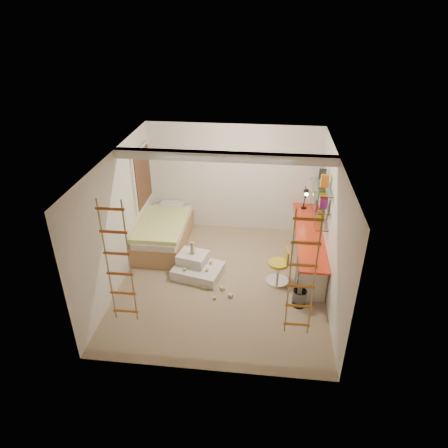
# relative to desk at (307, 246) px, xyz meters

# --- Properties ---
(floor) EXTENTS (4.50, 4.50, 0.00)m
(floor) POSITION_rel_desk_xyz_m (-1.72, -0.86, -0.40)
(floor) COLOR #978162
(floor) RESTS_ON ground
(ceiling_beam) EXTENTS (4.00, 0.18, 0.16)m
(ceiling_beam) POSITION_rel_desk_xyz_m (-1.72, -0.56, 2.12)
(ceiling_beam) COLOR white
(ceiling_beam) RESTS_ON ceiling
(window_frame) EXTENTS (0.06, 1.15, 1.35)m
(window_frame) POSITION_rel_desk_xyz_m (-3.69, 0.64, 1.15)
(window_frame) COLOR white
(window_frame) RESTS_ON wall_left
(window_blind) EXTENTS (0.02, 1.00, 1.20)m
(window_blind) POSITION_rel_desk_xyz_m (-3.65, 0.64, 1.15)
(window_blind) COLOR #4C2D1E
(window_blind) RESTS_ON window_frame
(rope_ladder_left) EXTENTS (0.41, 0.04, 2.13)m
(rope_ladder_left) POSITION_rel_desk_xyz_m (-3.07, -2.61, 1.11)
(rope_ladder_left) COLOR #CE5723
(rope_ladder_left) RESTS_ON ceiling
(rope_ladder_right) EXTENTS (0.41, 0.04, 2.13)m
(rope_ladder_right) POSITION_rel_desk_xyz_m (-0.37, -2.61, 1.11)
(rope_ladder_right) COLOR #C58121
(rope_ladder_right) RESTS_ON ceiling
(waste_bin) EXTENTS (0.26, 0.26, 0.32)m
(waste_bin) POSITION_rel_desk_xyz_m (-0.22, -1.43, -0.24)
(waste_bin) COLOR white
(waste_bin) RESTS_ON floor
(desk) EXTENTS (0.56, 2.80, 0.75)m
(desk) POSITION_rel_desk_xyz_m (0.00, 0.00, 0.00)
(desk) COLOR #F03C1C
(desk) RESTS_ON floor
(shelves) EXTENTS (0.25, 1.80, 0.71)m
(shelves) POSITION_rel_desk_xyz_m (0.15, 0.27, 1.10)
(shelves) COLOR white
(shelves) RESTS_ON wall_right
(bed) EXTENTS (1.02, 2.00, 0.69)m
(bed) POSITION_rel_desk_xyz_m (-3.20, 0.36, -0.07)
(bed) COLOR #AD7F51
(bed) RESTS_ON floor
(task_lamp) EXTENTS (0.14, 0.36, 0.57)m
(task_lamp) POSITION_rel_desk_xyz_m (-0.05, 0.96, 0.73)
(task_lamp) COLOR black
(task_lamp) RESTS_ON desk
(swivel_chair) EXTENTS (0.48, 0.48, 0.77)m
(swivel_chair) POSITION_rel_desk_xyz_m (-0.60, -0.76, -0.12)
(swivel_chair) COLOR gold
(swivel_chair) RESTS_ON floor
(play_platform) EXTENTS (1.09, 0.93, 0.42)m
(play_platform) POSITION_rel_desk_xyz_m (-2.27, -0.67, -0.24)
(play_platform) COLOR silver
(play_platform) RESTS_ON floor
(toy_blocks) EXTENTS (1.03, 0.96, 0.69)m
(toy_blocks) POSITION_rel_desk_xyz_m (-2.07, -0.90, -0.13)
(toy_blocks) COLOR #CCB284
(toy_blocks) RESTS_ON floor
(books) EXTENTS (0.14, 0.70, 0.92)m
(books) POSITION_rel_desk_xyz_m (0.15, 0.27, 1.21)
(books) COLOR yellow
(books) RESTS_ON shelves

